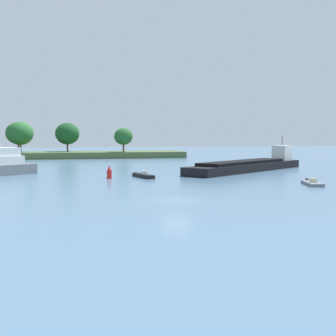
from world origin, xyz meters
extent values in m
plane|color=slate|center=(0.00, 0.00, 0.00)|extent=(400.00, 400.00, 0.00)
cube|color=#4C6038|center=(-22.58, 86.27, 0.82)|extent=(91.43, 13.34, 1.63)
cylinder|color=#513823|center=(-20.36, 86.02, 2.86)|extent=(0.44, 0.44, 2.46)
ellipsoid|color=#235B28|center=(-20.36, 86.02, 6.61)|extent=(6.29, 6.29, 5.66)
cylinder|color=#513823|center=(-19.88, 87.47, 2.73)|extent=(0.44, 0.44, 2.19)
ellipsoid|color=#2D6B33|center=(-19.88, 87.47, 6.54)|extent=(6.78, 6.78, 6.10)
cylinder|color=#513823|center=(-7.81, 89.29, 2.75)|extent=(0.44, 0.44, 2.24)
ellipsoid|color=#194C23|center=(-7.81, 89.29, 6.48)|extent=(6.51, 6.51, 5.86)
cylinder|color=#513823|center=(6.63, 83.05, 2.70)|extent=(0.44, 0.44, 2.14)
ellipsoid|color=#235B28|center=(6.63, 83.05, 5.74)|extent=(4.93, 4.93, 4.44)
cube|color=black|center=(1.30, 24.47, 0.25)|extent=(2.41, 5.73, 0.50)
cube|color=white|center=(1.40, 24.06, 0.75)|extent=(0.67, 0.62, 0.50)
cube|color=black|center=(0.63, 27.34, 0.28)|extent=(0.38, 0.35, 0.56)
cube|color=slate|center=(19.62, 9.68, 0.18)|extent=(2.96, 5.37, 0.37)
cube|color=beige|center=(19.51, 9.31, 0.62)|extent=(0.92, 0.70, 0.50)
cube|color=black|center=(20.35, 12.29, 0.28)|extent=(0.38, 0.36, 0.56)
cube|color=black|center=(20.63, 32.42, 0.67)|extent=(27.38, 22.67, 1.33)
cube|color=black|center=(19.44, 31.50, 1.58)|extent=(19.62, 16.45, 0.50)
cube|color=white|center=(31.07, 40.46, 2.73)|extent=(4.19, 4.10, 2.80)
cylinder|color=#333338|center=(31.07, 40.46, 5.03)|extent=(0.12, 0.12, 1.80)
cube|color=black|center=(8.76, 23.29, 0.73)|extent=(2.97, 3.48, 1.20)
cylinder|color=red|center=(-3.63, 23.97, 0.60)|extent=(0.70, 0.70, 1.20)
cone|color=red|center=(-3.63, 23.97, 1.55)|extent=(0.49, 0.49, 0.70)
camera|label=1|loc=(-10.86, -42.41, 6.09)|focal=50.74mm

